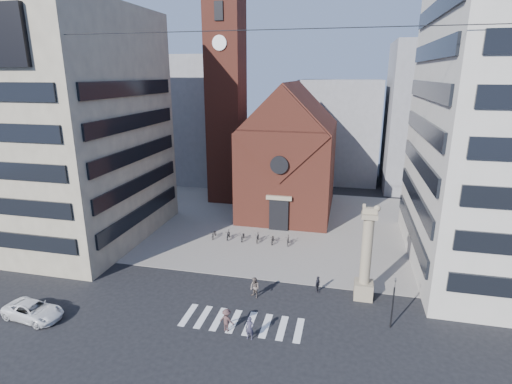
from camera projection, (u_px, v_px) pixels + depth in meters
The scene contains 22 objects.
ground at pixel (245, 301), 34.63m from camera, with size 120.00×120.00×0.00m, color black.
piazza at pixel (281, 224), 52.36m from camera, with size 46.00×30.00×0.05m, color gray.
zebra_crossing at pixel (242, 322), 31.71m from camera, with size 10.20×3.20×0.01m, color white, non-canonical shape.
church at pixel (290, 156), 55.73m from camera, with size 12.00×16.65×18.00m.
campanile at pixel (226, 97), 58.46m from camera, with size 5.50×5.50×31.20m.
building_left at pixel (63, 128), 45.49m from camera, with size 18.00×20.00×26.00m, color tan.
bg_block_left at pixel (194, 119), 73.19m from camera, with size 16.00×14.00×22.00m, color gray.
bg_block_mid at pixel (338, 131), 72.78m from camera, with size 14.00×12.00×18.00m, color gray.
bg_block_right at pixel (438, 118), 65.64m from camera, with size 16.00×14.00×24.00m, color gray.
lion_column at pixel (366, 262), 34.27m from camera, with size 1.63×1.60×8.68m.
traffic_light at pixel (393, 302), 30.44m from camera, with size 0.13×0.16×4.30m.
white_car at pixel (33, 311), 32.06m from camera, with size 2.30×4.98×1.38m, color white.
pedestrian_0 at pixel (250, 328), 29.50m from camera, with size 0.66×0.43×1.81m, color #322F42.
pedestrian_1 at pixel (255, 288), 35.01m from camera, with size 0.92×0.72×1.90m, color #665951.
pedestrian_2 at pixel (318, 284), 35.90m from camera, with size 0.91×0.38×1.56m, color #24232B.
pedestrian_3 at pixel (227, 320), 30.44m from camera, with size 1.19×0.69×1.85m, color #472F2F.
scooter_0 at pixel (214, 234), 47.89m from camera, with size 0.63×1.81×0.95m, color black.
scooter_1 at pixel (228, 235), 47.48m from camera, with size 0.50×1.76×1.06m, color black.
scooter_2 at pixel (243, 236), 47.11m from camera, with size 0.63×1.81×0.95m, color black.
scooter_3 at pixel (258, 237), 46.70m from camera, with size 0.50×1.76×1.06m, color black.
scooter_4 at pixel (273, 239), 46.33m from camera, with size 0.63×1.81×0.95m, color black.
scooter_5 at pixel (288, 240), 45.92m from camera, with size 0.50×1.76×1.06m, color black.
Camera 1 is at (7.87, -29.47, 18.98)m, focal length 28.00 mm.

